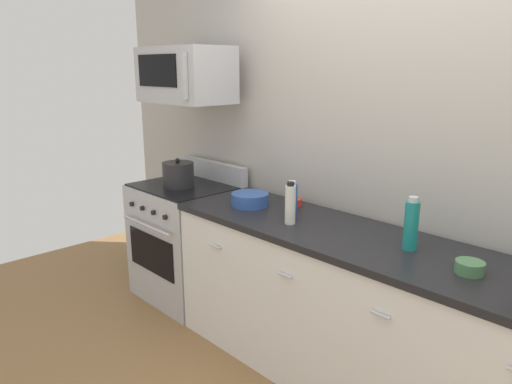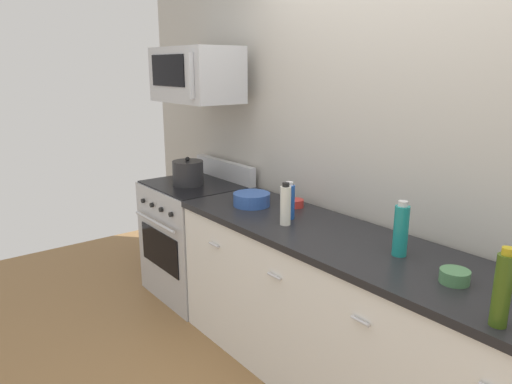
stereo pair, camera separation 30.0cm
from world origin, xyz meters
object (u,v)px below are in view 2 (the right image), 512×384
Objects in this scene: bottle_soda_blue at (290,201)px; bowl_green_glaze at (455,276)px; bottle_vinegar_white at (286,205)px; bowl_red_small at (295,203)px; bottle_olive_oil at (502,289)px; range_oven at (196,238)px; stockpot at (188,173)px; bowl_blue_mixing at (252,199)px; bottle_sparkling_teal at (401,230)px; microwave at (196,75)px.

bottle_soda_blue is 1.09m from bowl_green_glaze.
bottle_soda_blue is at bearing 126.58° from bottle_vinegar_white.
bottle_vinegar_white is 0.38m from bowl_red_small.
bottle_olive_oil reaches higher than bowl_red_small.
bottle_soda_blue is (1.11, -0.00, 0.56)m from range_oven.
range_oven is 0.55m from stockpot.
bowl_blue_mixing is at bearing 3.29° from stockpot.
stockpot is at bearing -176.71° from bowl_blue_mixing.
bottle_sparkling_teal is 0.94m from bowl_red_small.
range_oven is 3.64× the size of bottle_olive_oil.
microwave is 2.72× the size of bottle_sparkling_teal.
bowl_blue_mixing is at bearing -134.48° from bowl_red_small.
stockpot reaches higher than bowl_blue_mixing.
bottle_soda_blue is 0.94× the size of bowl_blue_mixing.
bottle_sparkling_teal reaches higher than bottle_soda_blue.
microwave is 6.60× the size of bowl_red_small.
bowl_blue_mixing is at bearing -178.52° from bottle_soda_blue.
bowl_blue_mixing is at bearing 168.73° from bottle_vinegar_white.
bottle_olive_oil is at bearing -15.91° from bowl_red_small.
bottle_vinegar_white is 0.91× the size of bottle_sparkling_teal.
bottle_sparkling_teal is (1.87, 0.03, 0.58)m from range_oven.
stockpot is (-0.00, -0.05, 0.55)m from range_oven.
microwave is at bearing 177.79° from bowl_green_glaze.
bowl_green_glaze is at bearing 144.32° from bottle_olive_oil.
microwave reaches higher than bottle_olive_oil.
bottle_olive_oil is 0.67m from bottle_sparkling_teal.
range_oven is 4.39× the size of bowl_blue_mixing.
bottle_sparkling_teal is at bearing 2.63° from stockpot.
range_oven is at bearing 175.35° from bottle_vinegar_white.
bottle_vinegar_white reaches higher than bottle_soda_blue.
bowl_red_small is at bearing 164.09° from bottle_olive_oil.
bottle_soda_blue is (-1.37, 0.24, -0.03)m from bottle_olive_oil.
stockpot is at bearing -177.30° from bottle_soda_blue.
range_oven is 4.50× the size of stockpot.
bottle_vinegar_white is 0.45m from bowl_blue_mixing.
bottle_soda_blue is at bearing 1.48° from bowl_blue_mixing.
bowl_blue_mixing is (-1.73, 0.23, -0.09)m from bottle_olive_oil.
microwave is 1.26m from bowl_red_small.
bottle_olive_oil is (2.48, -0.29, -0.69)m from microwave.
bowl_green_glaze is at bearing -2.21° from microwave.
bottle_sparkling_teal is 1.20× the size of bottle_soda_blue.
bottle_soda_blue is 2.02× the size of bowl_red_small.
bottle_soda_blue is 0.96× the size of stockpot.
bowl_green_glaze is (1.09, -0.04, -0.08)m from bottle_soda_blue.
bowl_blue_mixing is at bearing -4.18° from microwave.
bottle_vinegar_white reaches higher than bowl_green_glaze.
bowl_green_glaze is (-0.28, 0.20, -0.11)m from bottle_olive_oil.
bottle_vinegar_white is 2.22× the size of bowl_red_small.
range_oven is at bearing 179.96° from bottle_soda_blue.
microwave is 2.53× the size of bottle_olive_oil.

